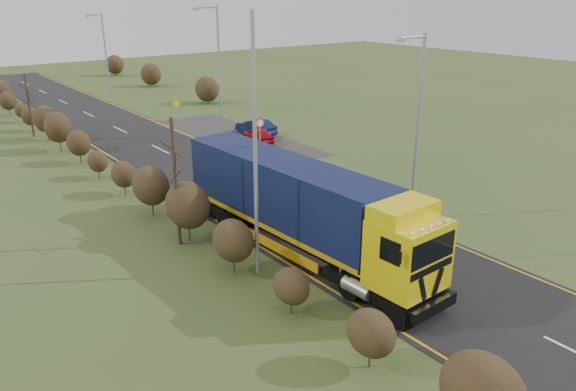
# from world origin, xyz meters

# --- Properties ---
(ground) EXTENTS (160.00, 160.00, 0.00)m
(ground) POSITION_xyz_m (0.00, 0.00, 0.00)
(ground) COLOR #3A4C20
(ground) RESTS_ON ground
(road) EXTENTS (8.00, 120.00, 0.02)m
(road) POSITION_xyz_m (0.00, 10.00, 0.01)
(road) COLOR black
(road) RESTS_ON ground
(layby) EXTENTS (6.00, 18.00, 0.02)m
(layby) POSITION_xyz_m (6.50, 20.00, 0.01)
(layby) COLOR #302D2B
(layby) RESTS_ON ground
(lane_markings) EXTENTS (7.52, 116.00, 0.01)m
(lane_markings) POSITION_xyz_m (0.00, 9.69, 0.03)
(lane_markings) COLOR gold
(lane_markings) RESTS_ON road
(hedgerow) EXTENTS (2.24, 102.04, 6.05)m
(hedgerow) POSITION_xyz_m (-6.00, 7.89, 1.62)
(hedgerow) COLOR black
(hedgerow) RESTS_ON ground
(lorry) EXTENTS (3.02, 15.18, 4.21)m
(lorry) POSITION_xyz_m (-2.55, -0.24, 2.39)
(lorry) COLOR black
(lorry) RESTS_ON ground
(car_red_hatchback) EXTENTS (1.88, 3.65, 1.19)m
(car_red_hatchback) POSITION_xyz_m (7.06, 17.28, 0.59)
(car_red_hatchback) COLOR #AE0817
(car_red_hatchback) RESTS_ON ground
(car_blue_sedan) EXTENTS (1.78, 4.06, 1.30)m
(car_blue_sedan) POSITION_xyz_m (8.31, 19.46, 0.65)
(car_blue_sedan) COLOR #0A1739
(car_blue_sedan) RESTS_ON ground
(streetlight_near) EXTENTS (1.99, 0.19, 9.39)m
(streetlight_near) POSITION_xyz_m (4.48, -0.46, 5.18)
(streetlight_near) COLOR #949799
(streetlight_near) RESTS_ON ground
(streetlight_mid) EXTENTS (2.16, 0.20, 10.23)m
(streetlight_mid) POSITION_xyz_m (5.66, 20.69, 5.68)
(streetlight_mid) COLOR #949799
(streetlight_mid) RESTS_ON ground
(streetlight_far) EXTENTS (1.89, 0.18, 8.88)m
(streetlight_far) POSITION_xyz_m (5.69, 45.71, 4.88)
(streetlight_far) COLOR #949799
(streetlight_far) RESTS_ON ground
(left_pole) EXTENTS (0.16, 0.16, 10.62)m
(left_pole) POSITION_xyz_m (-5.20, -0.60, 5.31)
(left_pole) COLOR #949799
(left_pole) RESTS_ON ground
(speed_sign) EXTENTS (0.70, 0.10, 2.55)m
(speed_sign) POSITION_xyz_m (5.60, 14.87, 1.81)
(speed_sign) COLOR #949799
(speed_sign) RESTS_ON ground
(warning_board) EXTENTS (0.77, 0.11, 2.01)m
(warning_board) POSITION_xyz_m (5.41, 27.93, 1.23)
(warning_board) COLOR #949799
(warning_board) RESTS_ON ground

